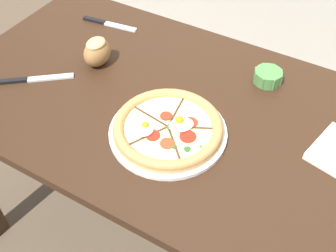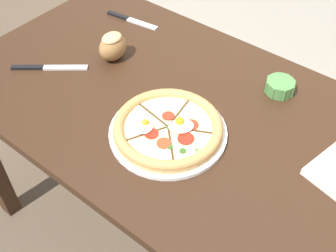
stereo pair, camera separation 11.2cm
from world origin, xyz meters
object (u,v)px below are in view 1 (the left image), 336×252
Objects in this scene: dining_table at (172,129)px; knife_main at (33,79)px; knife_spare at (109,24)px; ramekin_bowl at (268,76)px; pizza at (168,129)px; bread_piece_near at (97,51)px.

knife_main reaches higher than dining_table.
knife_spare is (-0.40, 0.25, 0.11)m from dining_table.
ramekin_bowl is at bearing -9.13° from knife_main.
dining_table is 0.17m from pizza.
pizza reaches higher than dining_table.
ramekin_bowl is at bearing 20.49° from bread_piece_near.
pizza is at bearing -65.70° from dining_table.
ramekin_bowl is (0.15, 0.34, 0.00)m from pizza.
ramekin_bowl reaches higher than knife_spare.
pizza reaches higher than knife_spare.
bread_piece_near is (-0.35, 0.15, 0.03)m from pizza.
ramekin_bowl is 0.43× the size of knife_spare.
pizza is 1.52× the size of knife_spare.
knife_spare is (-0.10, 0.20, -0.04)m from bread_piece_near.
dining_table is 0.49m from knife_spare.
dining_table is 13.52× the size of bread_piece_near.
bread_piece_near is 0.51× the size of knife_main.
pizza is at bearing -36.97° from knife_main.
dining_table is 0.33m from ramekin_bowl.
pizza is at bearing -114.13° from ramekin_bowl.
knife_main and knife_spare have the same top height.
bread_piece_near is 0.21m from knife_main.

